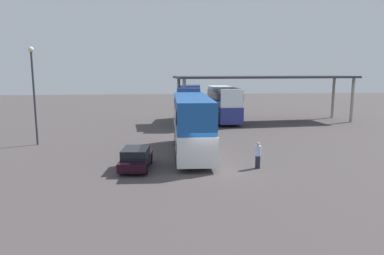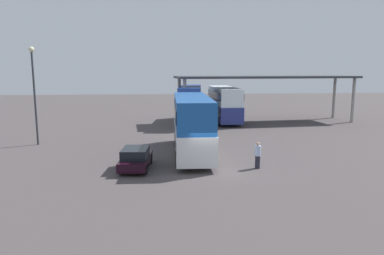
# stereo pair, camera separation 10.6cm
# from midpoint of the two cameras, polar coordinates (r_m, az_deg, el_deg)

# --- Properties ---
(ground_plane) EXTENTS (140.00, 140.00, 0.00)m
(ground_plane) POSITION_cam_midpoint_polar(r_m,az_deg,el_deg) (21.92, 2.76, -7.05)
(ground_plane) COLOR #4B4444
(double_decker_main) EXTENTS (2.82, 10.40, 4.26)m
(double_decker_main) POSITION_cam_midpoint_polar(r_m,az_deg,el_deg) (25.73, -0.12, 0.74)
(double_decker_main) COLOR silver
(double_decker_main) RESTS_ON ground_plane
(parked_hatchback) EXTENTS (2.04, 4.07, 1.35)m
(parked_hatchback) POSITION_cam_midpoint_polar(r_m,az_deg,el_deg) (22.53, -9.20, -4.94)
(parked_hatchback) COLOR black
(parked_hatchback) RESTS_ON ground_plane
(double_decker_near_canopy) EXTENTS (3.64, 10.51, 4.33)m
(double_decker_near_canopy) POSITION_cam_midpoint_polar(r_m,az_deg,el_deg) (40.98, -0.41, 4.00)
(double_decker_near_canopy) COLOR silver
(double_decker_near_canopy) RESTS_ON ground_plane
(double_decker_mid_row) EXTENTS (2.59, 10.08, 4.12)m
(double_decker_mid_row) POSITION_cam_midpoint_polar(r_m,az_deg,el_deg) (42.59, 5.06, 4.02)
(double_decker_mid_row) COLOR navy
(double_decker_mid_row) RESTS_ON ground_plane
(depot_canopy) EXTENTS (21.79, 7.09, 5.46)m
(depot_canopy) POSITION_cam_midpoint_polar(r_m,az_deg,el_deg) (42.56, 11.86, 7.68)
(depot_canopy) COLOR #33353A
(depot_canopy) RESTS_ON ground_plane
(lamppost_tall) EXTENTS (0.44, 0.44, 8.01)m
(lamppost_tall) POSITION_cam_midpoint_polar(r_m,az_deg,el_deg) (31.53, -24.40, 6.41)
(lamppost_tall) COLOR #33353A
(lamppost_tall) RESTS_ON ground_plane
(pedestrian_waiting) EXTENTS (0.38, 0.38, 1.69)m
(pedestrian_waiting) POSITION_cam_midpoint_polar(r_m,az_deg,el_deg) (22.66, 10.50, -4.45)
(pedestrian_waiting) COLOR #262633
(pedestrian_waiting) RESTS_ON ground_plane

